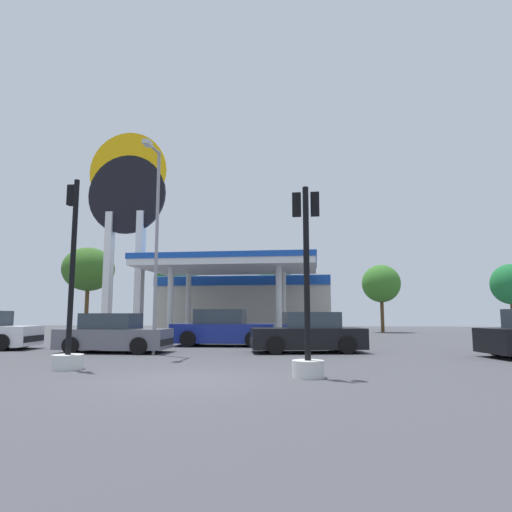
# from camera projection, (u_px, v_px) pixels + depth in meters

# --- Properties ---
(ground_plane) EXTENTS (90.00, 90.00, 0.00)m
(ground_plane) POSITION_uv_depth(u_px,v_px,m) (188.00, 380.00, 9.82)
(ground_plane) COLOR #47474C
(ground_plane) RESTS_ON ground
(gas_station) EXTENTS (11.68, 12.08, 4.61)m
(gas_station) POSITION_uv_depth(u_px,v_px,m) (244.00, 301.00, 30.77)
(gas_station) COLOR beige
(gas_station) RESTS_ON ground
(station_pole_sign) EXTENTS (4.74, 0.56, 12.28)m
(station_pole_sign) POSITION_uv_depth(u_px,v_px,m) (126.00, 205.00, 26.44)
(station_pole_sign) COLOR white
(station_pole_sign) RESTS_ON ground
(car_0) EXTENTS (4.48, 2.59, 1.51)m
(car_0) POSITION_uv_depth(u_px,v_px,m) (308.00, 334.00, 16.86)
(car_0) COLOR black
(car_0) RESTS_ON ground
(car_2) EXTENTS (4.14, 1.98, 1.46)m
(car_2) POSITION_uv_depth(u_px,v_px,m) (114.00, 335.00, 16.83)
(car_2) COLOR black
(car_2) RESTS_ON ground
(car_4) EXTENTS (4.69, 2.25, 1.65)m
(car_4) POSITION_uv_depth(u_px,v_px,m) (223.00, 329.00, 20.34)
(car_4) COLOR black
(car_4) RESTS_ON ground
(traffic_signal_0) EXTENTS (0.81, 0.81, 5.09)m
(traffic_signal_0) POSITION_uv_depth(u_px,v_px,m) (69.00, 322.00, 11.82)
(traffic_signal_0) COLOR silver
(traffic_signal_0) RESTS_ON ground
(traffic_signal_1) EXTENTS (0.73, 0.73, 4.45)m
(traffic_signal_1) POSITION_uv_depth(u_px,v_px,m) (307.00, 314.00, 10.35)
(traffic_signal_1) COLOR silver
(traffic_signal_1) RESTS_ON ground
(tree_0) EXTENTS (4.58, 4.58, 7.42)m
(tree_0) POSITION_uv_depth(u_px,v_px,m) (88.00, 269.00, 40.35)
(tree_0) COLOR brown
(tree_0) RESTS_ON ground
(tree_1) EXTENTS (3.43, 3.43, 6.11)m
(tree_1) POSITION_uv_depth(u_px,v_px,m) (176.00, 276.00, 37.27)
(tree_1) COLOR brown
(tree_1) RESTS_ON ground
(tree_2) EXTENTS (3.05, 3.05, 5.65)m
(tree_2) POSITION_uv_depth(u_px,v_px,m) (275.00, 283.00, 38.10)
(tree_2) COLOR brown
(tree_2) RESTS_ON ground
(tree_3) EXTENTS (3.03, 3.03, 5.37)m
(tree_3) POSITION_uv_depth(u_px,v_px,m) (381.00, 284.00, 35.85)
(tree_3) COLOR brown
(tree_3) RESTS_ON ground
(tree_4) EXTENTS (2.85, 2.85, 5.14)m
(tree_4) POSITION_uv_depth(u_px,v_px,m) (511.00, 284.00, 33.16)
(tree_4) COLOR brown
(tree_4) RESTS_ON ground
(corner_streetlamp) EXTENTS (0.24, 1.48, 7.53)m
(corner_streetlamp) POSITION_uv_depth(u_px,v_px,m) (155.00, 230.00, 16.27)
(corner_streetlamp) COLOR gray
(corner_streetlamp) RESTS_ON ground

